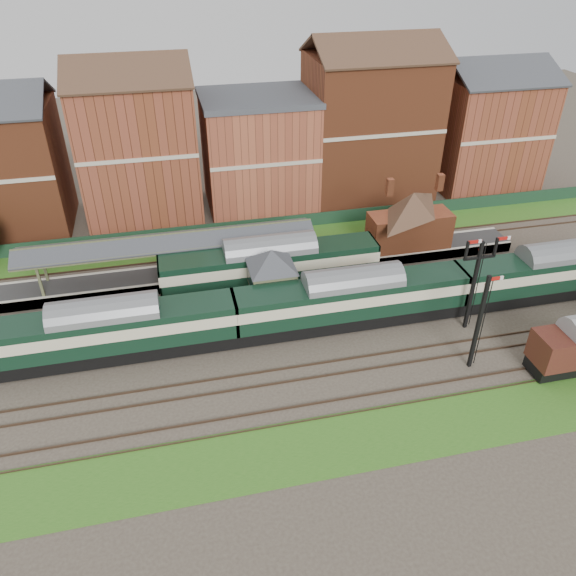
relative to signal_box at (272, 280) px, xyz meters
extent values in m
plane|color=#473D33|center=(3.00, -3.25, -3.19)|extent=(160.00, 160.00, 0.00)
cube|color=#2D6619|center=(3.00, 12.75, -3.16)|extent=(90.00, 4.50, 0.06)
cube|color=#2D6619|center=(3.00, -15.25, -3.16)|extent=(90.00, 5.00, 0.06)
cube|color=#193823|center=(3.00, 14.75, -2.44)|extent=(90.00, 0.12, 1.50)
cube|color=#2D2D2D|center=(-2.00, 6.50, -2.69)|extent=(55.00, 3.40, 1.00)
cube|color=#627050|center=(0.00, 0.00, -1.99)|extent=(3.40, 3.20, 2.40)
cube|color=brown|center=(0.00, 0.00, 0.21)|extent=(3.60, 3.40, 2.00)
pyramid|color=#383A3F|center=(0.00, 0.00, 2.01)|extent=(5.40, 5.40, 1.60)
cube|color=brown|center=(8.00, 0.00, -2.09)|extent=(3.00, 2.40, 2.20)
cube|color=#4C3323|center=(8.00, -0.65, -0.64)|extent=(3.20, 1.34, 0.79)
cube|color=#4C3323|center=(8.00, 0.65, -0.64)|extent=(3.20, 1.34, 0.79)
cube|color=brown|center=(15.00, 6.50, -0.44)|extent=(8.00, 3.00, 3.50)
pyramid|color=#4C3323|center=(15.00, 6.50, 2.41)|extent=(8.10, 8.10, 2.20)
cube|color=brown|center=(12.50, 6.50, 2.91)|extent=(0.60, 0.60, 1.60)
cube|color=brown|center=(17.50, 6.50, 2.91)|extent=(0.60, 0.60, 1.60)
cube|color=brown|center=(-19.00, 5.20, -0.49)|extent=(0.22, 0.22, 3.40)
cube|color=brown|center=(3.00, 7.80, -0.49)|extent=(0.22, 0.22, 3.40)
cube|color=#383A3F|center=(-8.00, 5.55, 1.41)|extent=(26.00, 1.99, 0.90)
cube|color=#383A3F|center=(-8.00, 7.45, 1.41)|extent=(26.00, 1.99, 0.90)
cube|color=brown|center=(-8.00, 6.50, 1.79)|extent=(26.00, 0.20, 0.20)
cube|color=black|center=(15.00, -5.75, 0.81)|extent=(0.25, 0.25, 8.00)
cube|color=black|center=(15.00, -5.75, 3.41)|extent=(2.60, 0.18, 0.18)
cube|color=#B2140F|center=(14.35, -5.75, 4.86)|extent=(1.10, 0.08, 0.25)
cube|color=#B2140F|center=(16.75, -5.75, 4.86)|extent=(1.10, 0.08, 0.25)
cube|color=black|center=(13.00, -10.25, 0.81)|extent=(0.25, 0.25, 8.00)
cube|color=#B2140F|center=(13.55, -10.25, 4.51)|extent=(1.10, 0.08, 0.25)
cube|color=brown|center=(-10.00, 21.75, 4.31)|extent=(12.00, 10.00, 15.00)
cube|color=#A25134|center=(3.00, 21.75, 2.81)|extent=(12.00, 10.00, 12.00)
cube|color=brown|center=(16.00, 21.75, 4.81)|extent=(14.00, 10.00, 16.00)
cube|color=brown|center=(31.00, 21.75, 3.31)|extent=(12.00, 10.00, 13.00)
cube|color=black|center=(-13.09, -3.25, -2.45)|extent=(18.99, 2.66, 1.16)
cube|color=black|center=(-13.09, -3.25, -0.50)|extent=(18.99, 2.95, 2.74)
cube|color=beige|center=(-13.09, -3.25, -0.17)|extent=(19.01, 2.99, 0.95)
cube|color=slate|center=(-13.09, -3.25, 1.03)|extent=(18.99, 2.95, 0.63)
cube|color=black|center=(5.90, -3.25, -2.45)|extent=(18.99, 2.66, 1.16)
cube|color=black|center=(5.90, -3.25, -0.50)|extent=(18.99, 2.95, 2.74)
cube|color=beige|center=(5.90, -3.25, -0.17)|extent=(19.01, 2.99, 0.95)
cube|color=slate|center=(5.90, -3.25, 1.03)|extent=(18.99, 2.95, 0.63)
cube|color=black|center=(24.89, -3.25, -2.45)|extent=(18.99, 2.66, 1.16)
cube|color=black|center=(24.89, -3.25, -0.50)|extent=(18.99, 2.95, 2.74)
cube|color=beige|center=(24.89, -3.25, -0.17)|extent=(19.01, 2.99, 0.95)
cube|color=slate|center=(24.89, -3.25, 1.03)|extent=(18.99, 2.95, 0.63)
cube|color=black|center=(0.50, 3.25, -2.44)|extent=(19.27, 2.70, 1.18)
cube|color=black|center=(0.50, 3.25, -0.46)|extent=(19.27, 3.00, 2.78)
cube|color=beige|center=(0.50, 3.25, -0.13)|extent=(19.29, 3.04, 0.96)
cube|color=slate|center=(0.50, 3.25, 1.09)|extent=(19.27, 3.00, 0.64)
cube|color=black|center=(19.89, -12.25, -2.58)|extent=(6.03, 2.22, 0.90)
cube|color=#441315|center=(19.89, -12.25, -0.92)|extent=(6.03, 2.61, 2.41)
camera|label=1|loc=(-7.46, -38.46, 24.88)|focal=35.00mm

